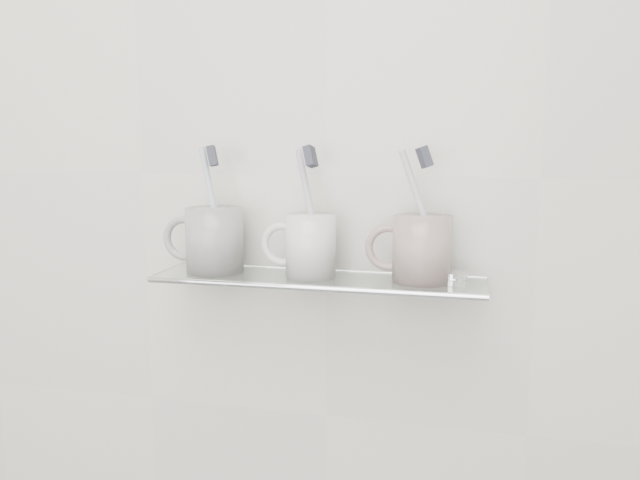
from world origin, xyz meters
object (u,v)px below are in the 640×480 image
(shelf_glass, at_px, (317,280))
(mug_center, at_px, (311,245))
(mug_left, at_px, (215,240))
(mug_right, at_px, (422,249))

(shelf_glass, xyz_separation_m, mug_center, (-0.01, 0.00, 0.05))
(mug_left, xyz_separation_m, mug_center, (0.16, 0.00, -0.00))
(mug_center, xyz_separation_m, mug_right, (0.17, 0.00, 0.00))
(mug_left, bearing_deg, mug_right, -10.71)
(mug_center, distance_m, mug_right, 0.17)
(shelf_glass, relative_size, mug_center, 5.28)
(shelf_glass, distance_m, mug_center, 0.05)
(mug_left, distance_m, mug_center, 0.16)
(mug_right, bearing_deg, mug_left, -175.59)
(shelf_glass, distance_m, mug_right, 0.16)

